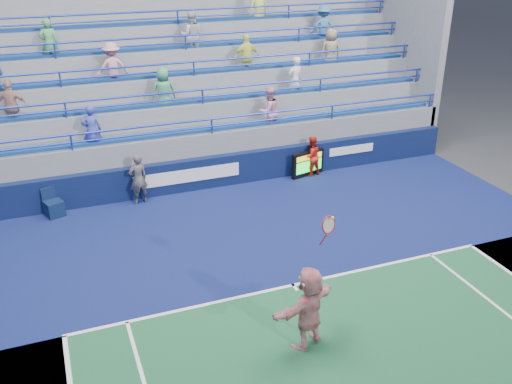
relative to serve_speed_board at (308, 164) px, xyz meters
name	(u,v)px	position (x,y,z in m)	size (l,w,h in m)	color
ground	(293,286)	(-3.36, -6.20, -0.47)	(120.00, 120.00, 0.00)	#333538
sponsor_wall	(215,171)	(-3.36, 0.30, 0.08)	(18.00, 0.32, 1.10)	#0A1937
bleacher_stand	(185,113)	(-3.37, 4.07, 1.08)	(18.00, 5.60, 6.13)	slate
serve_speed_board	(308,164)	(0.00, 0.00, 0.00)	(1.33, 0.47, 0.93)	black
judge_chair	(54,207)	(-8.66, -0.08, -0.18)	(0.65, 0.66, 0.90)	#0C1B3B
tennis_player	(309,307)	(-3.98, -8.30, 0.48)	(1.82, 1.19, 3.01)	white
line_judge	(138,179)	(-6.03, -0.08, 0.38)	(0.61, 0.40, 1.68)	#141737
ball_girl	(311,156)	(0.13, 0.02, 0.27)	(0.71, 0.56, 1.47)	red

